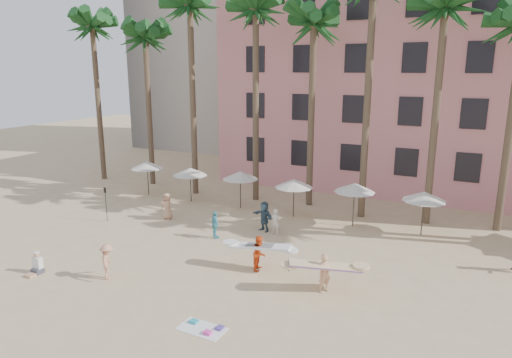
% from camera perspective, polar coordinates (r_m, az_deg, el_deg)
% --- Properties ---
extents(ground, '(120.00, 120.00, 0.00)m').
position_cam_1_polar(ground, '(19.60, -6.60, -15.42)').
color(ground, '#D1B789').
rests_on(ground, ground).
extents(pink_hotel, '(35.00, 14.00, 16.00)m').
position_cam_1_polar(pink_hotel, '(40.39, 23.14, 10.46)').
color(pink_hotel, '#DA8587').
rests_on(pink_hotel, ground).
extents(palm_row, '(44.40, 5.40, 16.30)m').
position_cam_1_polar(palm_row, '(30.83, 9.77, 19.93)').
color(palm_row, brown).
rests_on(palm_row, ground).
extents(umbrella_row, '(22.50, 2.70, 2.73)m').
position_cam_1_polar(umbrella_row, '(30.41, 1.26, 0.02)').
color(umbrella_row, '#332B23').
rests_on(umbrella_row, ground).
extents(beach_towel, '(1.83, 1.05, 0.14)m').
position_cam_1_polar(beach_towel, '(18.07, -6.58, -18.03)').
color(beach_towel, white).
rests_on(beach_towel, ground).
extents(carrier_yellow, '(3.13, 2.01, 1.75)m').
position_cam_1_polar(carrier_yellow, '(20.31, 8.61, -11.27)').
color(carrier_yellow, '#DDA27C').
rests_on(carrier_yellow, ground).
extents(carrier_white, '(3.10, 1.17, 1.71)m').
position_cam_1_polar(carrier_white, '(22.21, 0.46, -9.05)').
color(carrier_white, '#FF521A').
rests_on(carrier_white, ground).
extents(beachgoers, '(20.89, 10.29, 1.82)m').
position_cam_1_polar(beachgoers, '(25.24, -0.65, -6.36)').
color(beachgoers, brown).
rests_on(beachgoers, ground).
extents(paddle, '(0.18, 0.04, 2.23)m').
position_cam_1_polar(paddle, '(30.37, -18.28, -2.50)').
color(paddle, black).
rests_on(paddle, ground).
extents(seated_man, '(0.47, 0.81, 1.06)m').
position_cam_1_polar(seated_man, '(24.36, -25.75, -9.80)').
color(seated_man, '#3F3F4C').
rests_on(seated_man, ground).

